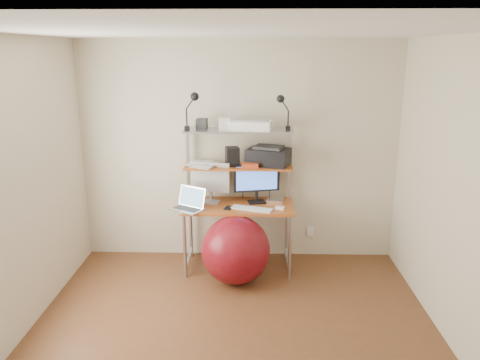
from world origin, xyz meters
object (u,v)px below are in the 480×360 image
Objects in this scene: monitor_black at (257,180)px; laptop at (190,204)px; monitor_silver at (210,179)px; exercise_ball at (236,250)px; printer at (268,156)px.

monitor_black reaches higher than laptop.
monitor_silver is 0.51m from monitor_black.
monitor_black reaches higher than exercise_ball.
printer is (0.13, 0.07, 0.25)m from monitor_black.
monitor_black is 0.81m from exercise_ball.
laptop is 1.01m from printer.
monitor_silver is 0.83m from exercise_ball.
monitor_black is at bearing 50.68° from laptop.
printer is at bearing 16.55° from monitor_black.
monitor_black is at bearing 64.11° from exercise_ball.
monitor_silver is 0.93× the size of printer.
exercise_ball is at bearing 9.36° from laptop.
monitor_silver reaches higher than laptop.
printer reaches higher than exercise_ball.
monitor_silver reaches higher than exercise_ball.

